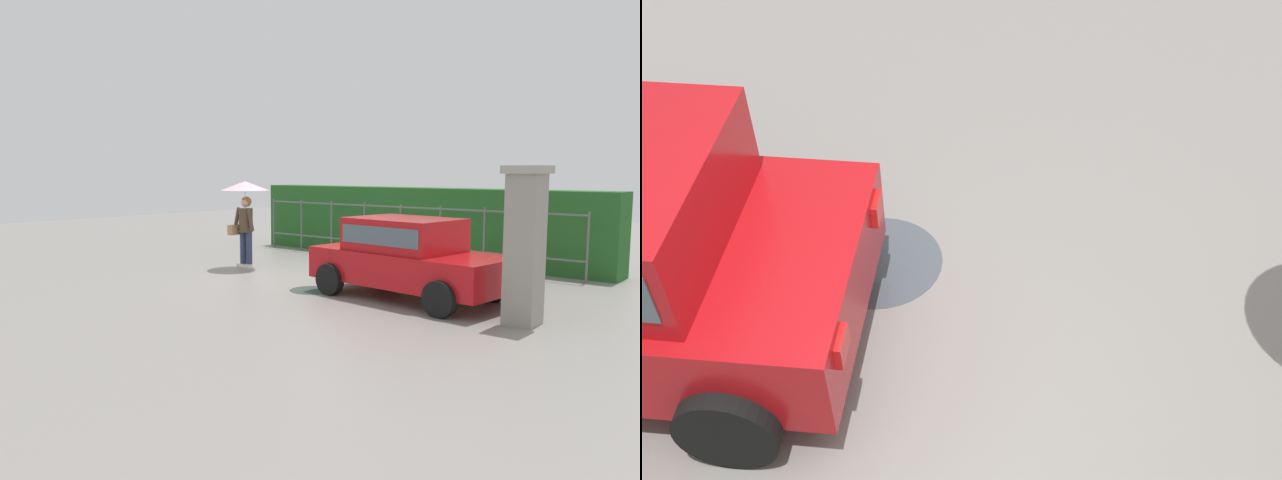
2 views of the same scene
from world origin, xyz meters
TOP-DOWN VIEW (x-y plane):
  - ground_plane at (0.00, 0.00)m, footprint 40.00×40.00m
  - car at (2.49, -0.67)m, footprint 3.86×2.13m
  - pedestrian at (-2.45, -0.22)m, footprint 1.14×1.14m
  - gate_pillar at (4.89, -1.16)m, footprint 0.60×0.60m
  - fence_section at (-0.14, 3.05)m, footprint 9.34×0.05m
  - hedge_row at (-0.14, 3.86)m, footprint 10.29×0.90m
  - puddle_near at (0.70, -1.29)m, footprint 0.91×0.91m

SIDE VIEW (x-z plane):
  - ground_plane at x=0.00m, z-range 0.00..0.00m
  - puddle_near at x=0.70m, z-range 0.00..0.00m
  - car at x=2.49m, z-range 0.06..1.54m
  - fence_section at x=-0.14m, z-range 0.07..1.57m
  - hedge_row at x=-0.14m, z-range 0.00..1.90m
  - gate_pillar at x=4.89m, z-range 0.03..2.45m
  - pedestrian at x=-2.45m, z-range 0.59..2.68m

